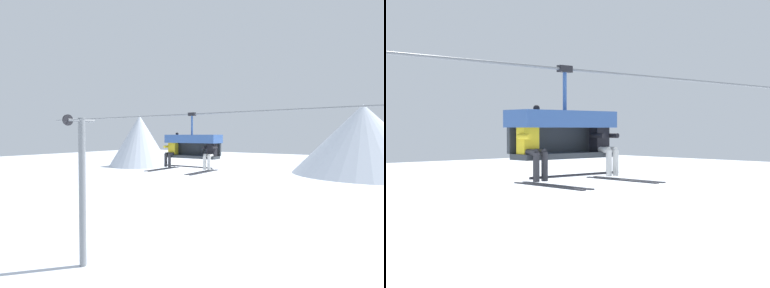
% 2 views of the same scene
% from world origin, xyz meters
% --- Properties ---
extents(lift_cable, '(19.65, 0.05, 0.05)m').
position_xyz_m(lift_cable, '(0.59, -0.80, 7.71)').
color(lift_cable, slate).
extents(chairlift_chair, '(2.11, 0.74, 1.96)m').
position_xyz_m(chairlift_chair, '(-0.74, -0.73, 6.67)').
color(chairlift_chair, '#33383D').
extents(skier_yellow, '(0.48, 1.70, 1.34)m').
position_xyz_m(skier_yellow, '(-1.58, -0.94, 6.40)').
color(skier_yellow, yellow).
extents(skier_black, '(0.46, 1.70, 1.23)m').
position_xyz_m(skier_black, '(0.11, -0.95, 6.38)').
color(skier_black, black).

